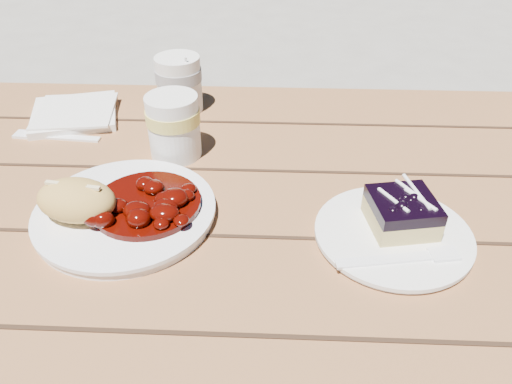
{
  "coord_description": "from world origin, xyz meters",
  "views": [
    {
      "loc": [
        -0.09,
        -0.58,
        1.19
      ],
      "look_at": [
        -0.11,
        -0.06,
        0.81
      ],
      "focal_mm": 35.0,
      "sensor_mm": 36.0,
      "label": 1
    }
  ],
  "objects_px": {
    "picnic_table": "(327,281)",
    "bread_roll": "(76,200)",
    "main_plate": "(126,213)",
    "blueberry_cake": "(402,212)",
    "second_cup": "(174,126)",
    "coffee_cup": "(179,84)",
    "dessert_plate": "(393,235)"
  },
  "relations": [
    {
      "from": "picnic_table",
      "to": "bread_roll",
      "type": "xyz_separation_m",
      "value": [
        -0.35,
        -0.07,
        0.21
      ]
    },
    {
      "from": "main_plate",
      "to": "blueberry_cake",
      "type": "bearing_deg",
      "value": -1.96
    },
    {
      "from": "main_plate",
      "to": "bread_roll",
      "type": "height_order",
      "value": "bread_roll"
    },
    {
      "from": "second_cup",
      "to": "coffee_cup",
      "type": "bearing_deg",
      "value": 96.63
    },
    {
      "from": "bread_roll",
      "to": "dessert_plate",
      "type": "distance_m",
      "value": 0.42
    },
    {
      "from": "picnic_table",
      "to": "bread_roll",
      "type": "height_order",
      "value": "bread_roll"
    },
    {
      "from": "bread_roll",
      "to": "blueberry_cake",
      "type": "distance_m",
      "value": 0.43
    },
    {
      "from": "dessert_plate",
      "to": "coffee_cup",
      "type": "xyz_separation_m",
      "value": [
        -0.34,
        0.36,
        0.05
      ]
    },
    {
      "from": "blueberry_cake",
      "to": "second_cup",
      "type": "bearing_deg",
      "value": 140.95
    },
    {
      "from": "dessert_plate",
      "to": "blueberry_cake",
      "type": "bearing_deg",
      "value": 56.31
    },
    {
      "from": "dessert_plate",
      "to": "coffee_cup",
      "type": "bearing_deg",
      "value": 133.15
    },
    {
      "from": "main_plate",
      "to": "blueberry_cake",
      "type": "xyz_separation_m",
      "value": [
        0.37,
        -0.01,
        0.02
      ]
    },
    {
      "from": "main_plate",
      "to": "second_cup",
      "type": "relative_size",
      "value": 2.33
    },
    {
      "from": "picnic_table",
      "to": "main_plate",
      "type": "relative_size",
      "value": 8.21
    },
    {
      "from": "bread_roll",
      "to": "second_cup",
      "type": "height_order",
      "value": "second_cup"
    },
    {
      "from": "blueberry_cake",
      "to": "second_cup",
      "type": "xyz_separation_m",
      "value": [
        -0.33,
        0.18,
        0.02
      ]
    },
    {
      "from": "dessert_plate",
      "to": "second_cup",
      "type": "xyz_separation_m",
      "value": [
        -0.32,
        0.2,
        0.05
      ]
    },
    {
      "from": "coffee_cup",
      "to": "bread_roll",
      "type": "bearing_deg",
      "value": -102.17
    },
    {
      "from": "bread_roll",
      "to": "main_plate",
      "type": "bearing_deg",
      "value": 19.98
    },
    {
      "from": "bread_roll",
      "to": "blueberry_cake",
      "type": "bearing_deg",
      "value": 0.97
    },
    {
      "from": "picnic_table",
      "to": "coffee_cup",
      "type": "distance_m",
      "value": 0.45
    },
    {
      "from": "coffee_cup",
      "to": "second_cup",
      "type": "height_order",
      "value": "same"
    },
    {
      "from": "coffee_cup",
      "to": "second_cup",
      "type": "bearing_deg",
      "value": -83.37
    },
    {
      "from": "coffee_cup",
      "to": "second_cup",
      "type": "distance_m",
      "value": 0.17
    },
    {
      "from": "dessert_plate",
      "to": "blueberry_cake",
      "type": "distance_m",
      "value": 0.03
    },
    {
      "from": "main_plate",
      "to": "coffee_cup",
      "type": "relative_size",
      "value": 2.33
    },
    {
      "from": "blueberry_cake",
      "to": "second_cup",
      "type": "relative_size",
      "value": 0.9
    },
    {
      "from": "picnic_table",
      "to": "main_plate",
      "type": "height_order",
      "value": "main_plate"
    },
    {
      "from": "blueberry_cake",
      "to": "second_cup",
      "type": "height_order",
      "value": "second_cup"
    },
    {
      "from": "coffee_cup",
      "to": "second_cup",
      "type": "relative_size",
      "value": 1.0
    },
    {
      "from": "picnic_table",
      "to": "second_cup",
      "type": "height_order",
      "value": "second_cup"
    },
    {
      "from": "coffee_cup",
      "to": "main_plate",
      "type": "bearing_deg",
      "value": -93.73
    }
  ]
}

